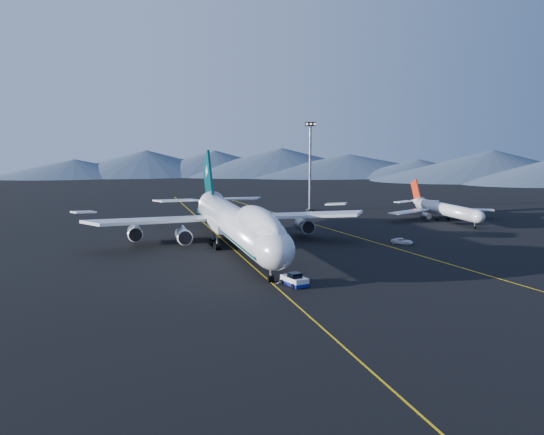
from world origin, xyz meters
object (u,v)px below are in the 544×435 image
object	(u,v)px
boeing_747	(235,222)
second_jet	(444,209)
service_van	(402,241)
pushback_tug	(294,281)
floodlight_mast	(310,166)

from	to	relation	value
boeing_747	second_jet	bearing A→B (deg)	23.43
boeing_747	second_jet	world-z (taller)	boeing_747
service_van	second_jet	bearing A→B (deg)	5.12
boeing_747	pushback_tug	bearing A→B (deg)	-84.20
pushback_tug	floodlight_mast	world-z (taller)	floodlight_mast
service_van	floodlight_mast	xyz separation A→B (m)	(-0.01, 60.50, 12.97)
boeing_747	pushback_tug	xyz separation A→B (m)	(3.00, -29.53, -5.14)
boeing_747	floodlight_mast	bearing A→B (deg)	58.67
boeing_747	floodlight_mast	world-z (taller)	floodlight_mast
boeing_747	floodlight_mast	xyz separation A→B (m)	(35.73, 58.70, 7.79)
second_jet	boeing_747	bearing A→B (deg)	-170.23
boeing_747	service_van	size ratio (longest dim) A/B	15.66
pushback_tug	floodlight_mast	size ratio (longest dim) A/B	0.20
service_van	floodlight_mast	size ratio (longest dim) A/B	0.17
pushback_tug	floodlight_mast	xyz separation A→B (m)	(32.73, 88.23, 12.93)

